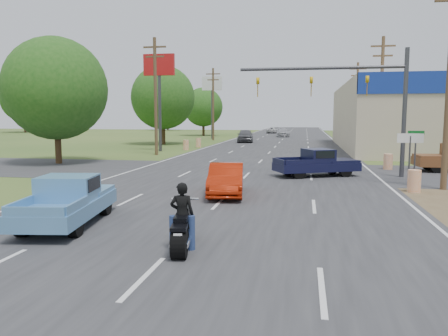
% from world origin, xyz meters
% --- Properties ---
extents(ground, '(200.00, 200.00, 0.00)m').
position_xyz_m(ground, '(0.00, 0.00, 0.00)').
color(ground, '#375421').
rests_on(ground, ground).
extents(main_road, '(15.00, 180.00, 0.02)m').
position_xyz_m(main_road, '(0.00, 40.00, 0.01)').
color(main_road, '#2D2D30').
rests_on(main_road, ground).
extents(cross_road, '(120.00, 10.00, 0.02)m').
position_xyz_m(cross_road, '(0.00, 18.00, 0.01)').
color(cross_road, '#2D2D30').
rests_on(cross_road, ground).
extents(utility_pole_2, '(2.00, 0.28, 10.00)m').
position_xyz_m(utility_pole_2, '(9.50, 31.00, 5.32)').
color(utility_pole_2, '#4C3823').
rests_on(utility_pole_2, ground).
extents(utility_pole_3, '(2.00, 0.28, 10.00)m').
position_xyz_m(utility_pole_3, '(9.50, 49.00, 5.32)').
color(utility_pole_3, '#4C3823').
rests_on(utility_pole_3, ground).
extents(utility_pole_5, '(2.00, 0.28, 10.00)m').
position_xyz_m(utility_pole_5, '(-9.50, 28.00, 5.32)').
color(utility_pole_5, '#4C3823').
rests_on(utility_pole_5, ground).
extents(utility_pole_6, '(2.00, 0.28, 10.00)m').
position_xyz_m(utility_pole_6, '(-9.50, 52.00, 5.32)').
color(utility_pole_6, '#4C3823').
rests_on(utility_pole_6, ground).
extents(tree_0, '(7.14, 7.14, 8.84)m').
position_xyz_m(tree_0, '(-14.00, 20.00, 5.26)').
color(tree_0, '#422D19').
rests_on(tree_0, ground).
extents(tree_1, '(7.56, 7.56, 9.36)m').
position_xyz_m(tree_1, '(-13.50, 42.00, 5.57)').
color(tree_1, '#422D19').
rests_on(tree_1, ground).
extents(tree_2, '(6.72, 6.72, 8.32)m').
position_xyz_m(tree_2, '(-14.20, 66.00, 4.95)').
color(tree_2, '#422D19').
rests_on(tree_2, ground).
extents(tree_4, '(9.24, 9.24, 11.44)m').
position_xyz_m(tree_4, '(-55.00, 75.00, 6.82)').
color(tree_4, '#422D19').
rests_on(tree_4, ground).
extents(tree_5, '(7.98, 7.98, 9.88)m').
position_xyz_m(tree_5, '(30.00, 95.00, 5.88)').
color(tree_5, '#422D19').
rests_on(tree_5, ground).
extents(tree_6, '(8.82, 8.82, 10.92)m').
position_xyz_m(tree_6, '(-30.00, 95.00, 6.51)').
color(tree_6, '#422D19').
rests_on(tree_6, ground).
extents(barrel_0, '(0.56, 0.56, 1.00)m').
position_xyz_m(barrel_0, '(8.00, 12.00, 0.50)').
color(barrel_0, orange).
rests_on(barrel_0, ground).
extents(barrel_1, '(0.56, 0.56, 1.00)m').
position_xyz_m(barrel_1, '(8.40, 20.50, 0.50)').
color(barrel_1, orange).
rests_on(barrel_1, ground).
extents(barrel_2, '(0.56, 0.56, 1.00)m').
position_xyz_m(barrel_2, '(-8.50, 34.00, 0.50)').
color(barrel_2, orange).
rests_on(barrel_2, ground).
extents(barrel_3, '(0.56, 0.56, 1.00)m').
position_xyz_m(barrel_3, '(-8.20, 38.00, 0.50)').
color(barrel_3, orange).
rests_on(barrel_3, ground).
extents(pole_sign_left_near, '(3.00, 0.35, 9.20)m').
position_xyz_m(pole_sign_left_near, '(-10.50, 32.00, 7.17)').
color(pole_sign_left_near, '#3F3F44').
rests_on(pole_sign_left_near, ground).
extents(pole_sign_left_far, '(3.00, 0.35, 9.20)m').
position_xyz_m(pole_sign_left_far, '(-10.50, 56.00, 7.17)').
color(pole_sign_left_far, '#3F3F44').
rests_on(pole_sign_left_far, ground).
extents(lane_sign, '(1.20, 0.08, 2.52)m').
position_xyz_m(lane_sign, '(8.20, 14.00, 1.90)').
color(lane_sign, '#3F3F44').
rests_on(lane_sign, ground).
extents(street_name_sign, '(0.80, 0.08, 2.61)m').
position_xyz_m(street_name_sign, '(8.80, 15.50, 1.61)').
color(street_name_sign, '#3F3F44').
rests_on(street_name_sign, ground).
extents(signal_mast, '(9.12, 0.40, 7.00)m').
position_xyz_m(signal_mast, '(5.82, 17.00, 4.80)').
color(signal_mast, '#3F3F44').
rests_on(signal_mast, ground).
extents(red_convertible, '(1.95, 4.22, 1.34)m').
position_xyz_m(red_convertible, '(-0.04, 9.81, 0.67)').
color(red_convertible, '#A11E07').
rests_on(red_convertible, ground).
extents(motorcycle, '(0.84, 2.35, 1.19)m').
position_xyz_m(motorcycle, '(0.26, 1.95, 0.53)').
color(motorcycle, black).
rests_on(motorcycle, ground).
extents(rider, '(0.65, 0.48, 1.62)m').
position_xyz_m(rider, '(0.25, 2.01, 0.81)').
color(rider, black).
rests_on(rider, ground).
extents(blue_pickup, '(2.45, 4.80, 1.52)m').
position_xyz_m(blue_pickup, '(-3.94, 3.97, 0.77)').
color(blue_pickup, black).
rests_on(blue_pickup, ground).
extents(navy_pickup, '(4.95, 3.61, 1.54)m').
position_xyz_m(navy_pickup, '(3.98, 16.56, 0.78)').
color(navy_pickup, black).
rests_on(navy_pickup, ground).
extents(distant_car_grey, '(2.56, 5.18, 1.70)m').
position_xyz_m(distant_car_grey, '(-4.40, 48.00, 0.85)').
color(distant_car_grey, '#525357').
rests_on(distant_car_grey, ground).
extents(distant_car_silver, '(2.40, 5.13, 1.45)m').
position_xyz_m(distant_car_silver, '(-0.37, 64.74, 0.72)').
color(distant_car_silver, '#A8A8AD').
rests_on(distant_car_silver, ground).
extents(distant_car_white, '(2.09, 4.28, 1.17)m').
position_xyz_m(distant_car_white, '(-3.27, 79.52, 0.59)').
color(distant_car_white, silver).
rests_on(distant_car_white, ground).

